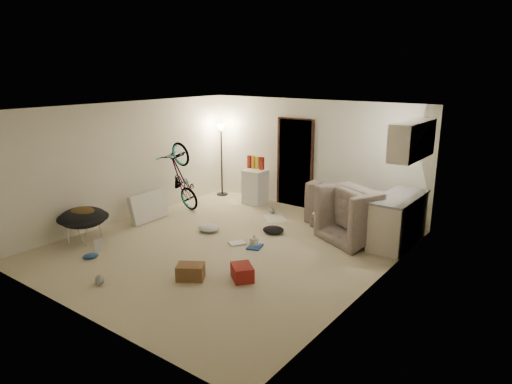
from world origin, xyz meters
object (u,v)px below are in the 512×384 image
Objects in this scene: floor_lamp at (221,145)px; kitchen_counter at (398,221)px; drink_case_b at (242,272)px; tv_box at (148,207)px; drink_case_a at (191,272)px; sofa at (362,212)px; juicer at (254,241)px; bicycle at (182,192)px; armchair at (364,220)px; saucer_chair at (84,222)px; mini_fridge at (255,187)px.

kitchen_counter is (4.83, -0.65, -0.87)m from floor_lamp.
kitchen_counter is 3.77× the size of drink_case_b.
drink_case_b is at bearing -115.32° from kitchen_counter.
drink_case_b is (3.36, -1.03, -0.19)m from tv_box.
drink_case_b is at bearing 2.49° from drink_case_a.
kitchen_counter reaches higher than sofa.
sofa is 4.48m from tv_box.
tv_box is at bearing -176.38° from juicer.
drink_case_b is at bearing -20.79° from tv_box.
floor_lamp is 1.11× the size of bicycle.
tv_box is at bearing -158.69° from drink_case_b.
saucer_chair is (-4.13, -3.27, 0.01)m from armchair.
mini_fridge is at bearing -1.72° from sofa.
mini_fridge is (1.14, -0.10, -0.90)m from floor_lamp.
saucer_chair is (0.00, -2.54, -0.04)m from bicycle.
saucer_chair is at bearing -133.00° from drink_case_b.
kitchen_counter is at bearing 35.79° from saucer_chair.
drink_case_a is at bearing -89.38° from juicer.
sofa is (-0.89, 0.45, -0.12)m from kitchen_counter.
mini_fridge reaches higher than armchair.
floor_lamp reaches higher than kitchen_counter.
mini_fridge is at bearing 162.24° from drink_case_b.
drink_case_a reaches higher than juicer.
tv_box reaches higher than juicer.
sofa is 0.66m from armchair.
tv_box is (-4.13, -1.73, -0.07)m from armchair.
juicer is (-0.67, 1.20, -0.02)m from drink_case_b.
tv_box is (-3.84, -2.32, -0.01)m from sofa.
mini_fridge is at bearing 171.52° from kitchen_counter.
floor_lamp is at bearing 91.87° from drink_case_a.
saucer_chair is at bearing -105.94° from mini_fridge.
kitchen_counter reaches higher than juicer.
saucer_chair is 3.41m from drink_case_b.
drink_case_a is at bearing -120.99° from kitchen_counter.
saucer_chair is 3.98× the size of juicer.
bicycle is 2.00× the size of mini_fridge.
floor_lamp is 7.79× the size of juicer.
mini_fridge is 2.05× the size of drink_case_b.
tv_box is 2.71m from juicer.
tv_box is 2.26× the size of drink_case_a.
kitchen_counter is 3.22m from drink_case_b.
sofa reaches higher than tv_box.
drink_case_b is (3.36, -2.02, -0.31)m from bicycle.
bicycle is 1.76× the size of saucer_chair.
kitchen_counter is 1.84× the size of mini_fridge.
armchair is (0.29, -0.59, 0.06)m from sofa.
armchair reaches higher than drink_case_b.
drink_case_a is at bearing -32.61° from tv_box.
bicycle is (-4.73, -0.87, -0.01)m from kitchen_counter.
mini_fridge is 3.50× the size of juicer.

